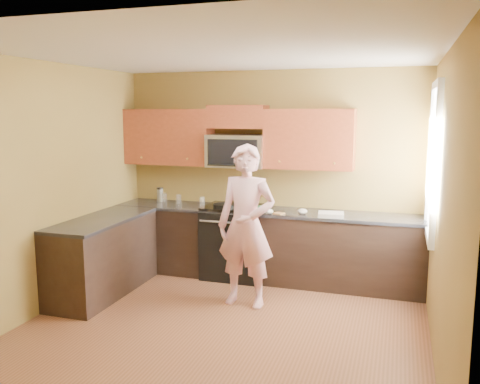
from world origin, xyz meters
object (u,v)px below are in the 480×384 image
at_px(stove, 234,241).
at_px(microwave, 237,167).
at_px(travel_mug, 160,201).
at_px(woman, 246,226).
at_px(frying_pan, 224,208).
at_px(butter_tub, 256,211).

relative_size(stove, microwave, 1.25).
height_order(stove, travel_mug, travel_mug).
bearing_deg(microwave, woman, -66.71).
bearing_deg(frying_pan, stove, 48.07).
bearing_deg(butter_tub, travel_mug, 169.85).
height_order(stove, butter_tub, butter_tub).
bearing_deg(microwave, butter_tub, -33.25).
bearing_deg(butter_tub, frying_pan, -165.69).
relative_size(woman, butter_tub, 15.46).
bearing_deg(stove, microwave, 90.00).
xyz_separation_m(microwave, frying_pan, (-0.07, -0.32, -0.50)).
height_order(microwave, frying_pan, microwave).
distance_m(stove, woman, 1.09).
bearing_deg(travel_mug, butter_tub, -10.15).
distance_m(woman, frying_pan, 0.87).
distance_m(woman, butter_tub, 0.82).
distance_m(microwave, frying_pan, 0.60).
distance_m(stove, butter_tub, 0.56).
bearing_deg(stove, frying_pan, -111.14).
relative_size(microwave, woman, 0.42).
bearing_deg(butter_tub, stove, 164.60).
relative_size(stove, butter_tub, 8.08).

